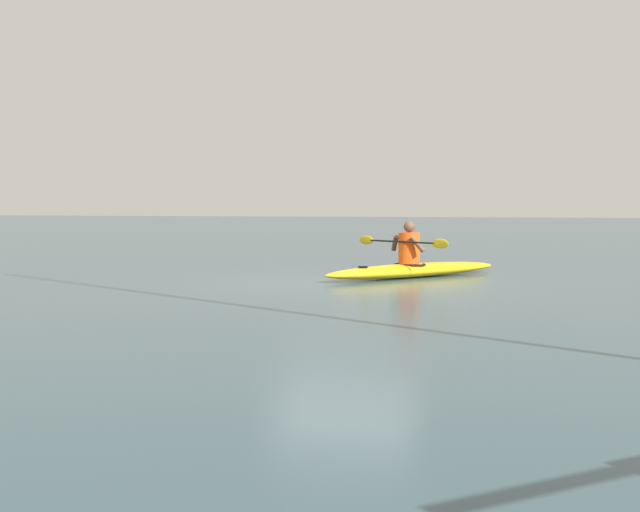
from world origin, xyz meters
name	(u,v)px	position (x,y,z in m)	size (l,w,h in m)	color
ground_plane	(345,283)	(0.00, 0.00, 0.00)	(160.00, 160.00, 0.00)	#334C56
kayak	(414,270)	(-0.95, -1.50, 0.13)	(3.01, 3.94, 0.26)	#EAB214
kayaker	(408,246)	(-0.86, -1.37, 0.59)	(1.96, 1.37, 0.79)	#E04C14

